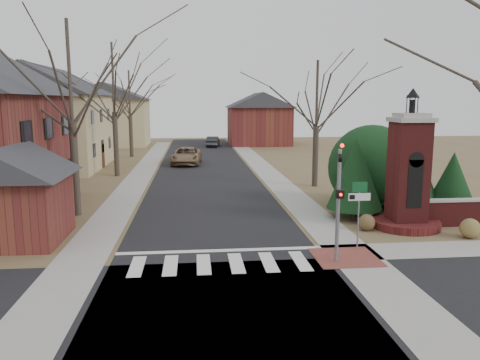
{
  "coord_description": "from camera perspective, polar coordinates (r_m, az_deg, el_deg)",
  "views": [
    {
      "loc": [
        -0.89,
        -15.56,
        5.9
      ],
      "look_at": [
        1.25,
        6.0,
        2.22
      ],
      "focal_mm": 35.0,
      "sensor_mm": 36.0,
      "label": 1
    }
  ],
  "objects": [
    {
      "name": "traffic_signal_pole",
      "position": [
        17.27,
        11.94,
        -1.65
      ],
      "size": [
        0.28,
        0.41,
        4.5
      ],
      "color": "slate",
      "rests_on": "ground"
    },
    {
      "name": "bare_tree_3",
      "position": [
        32.66,
        9.39,
        10.9
      ],
      "size": [
        7.0,
        7.0,
        9.7
      ],
      "color": "#473D33",
      "rests_on": "ground"
    },
    {
      "name": "bare_tree_0",
      "position": [
        25.37,
        -20.14,
        13.12
      ],
      "size": [
        8.05,
        8.05,
        11.15
      ],
      "color": "#473D33",
      "rests_on": "ground"
    },
    {
      "name": "house_distant_left",
      "position": [
        64.54,
        -15.74,
        7.82
      ],
      "size": [
        10.8,
        8.8,
        8.53
      ],
      "color": "#D0C38B",
      "rests_on": "ground"
    },
    {
      "name": "house_distant_right",
      "position": [
        64.21,
        2.31,
        7.62
      ],
      "size": [
        8.8,
        8.8,
        7.3
      ],
      "color": "brown",
      "rests_on": "ground"
    },
    {
      "name": "sidewalk_right_main",
      "position": [
        38.5,
        3.5,
        0.82
      ],
      "size": [
        2.0,
        60.0,
        0.02
      ],
      "primitive_type": "cube",
      "color": "gray",
      "rests_on": "ground"
    },
    {
      "name": "evergreen_far",
      "position": [
        26.71,
        24.5,
        0.14
      ],
      "size": [
        2.4,
        2.4,
        3.3
      ],
      "color": "#473D33",
      "rests_on": "ground"
    },
    {
      "name": "stop_bar",
      "position": [
        18.83,
        -2.71,
        -8.61
      ],
      "size": [
        8.0,
        0.35,
        0.02
      ],
      "primitive_type": "cube",
      "color": "silver",
      "rests_on": "ground"
    },
    {
      "name": "cross_street",
      "position": [
        13.9,
        -1.52,
        -15.47
      ],
      "size": [
        120.0,
        8.0,
        0.01
      ],
      "primitive_type": "cube",
      "color": "black",
      "rests_on": "ground"
    },
    {
      "name": "pickup_truck",
      "position": [
        44.29,
        -6.56,
        2.94
      ],
      "size": [
        3.02,
        5.82,
        1.57
      ],
      "primitive_type": "imported",
      "rotation": [
        0.0,
        0.0,
        -0.08
      ],
      "color": "olive",
      "rests_on": "ground"
    },
    {
      "name": "crosswalk_zone",
      "position": [
        17.41,
        -2.44,
        -10.16
      ],
      "size": [
        8.0,
        2.2,
        0.02
      ],
      "primitive_type": "cube",
      "color": "silver",
      "rests_on": "ground"
    },
    {
      "name": "ground",
      "position": [
        16.66,
        -2.28,
        -11.11
      ],
      "size": [
        120.0,
        120.0,
        0.0
      ],
      "primitive_type": "plane",
      "color": "brown",
      "rests_on": "ground"
    },
    {
      "name": "distant_car",
      "position": [
        61.07,
        -3.32,
        4.71
      ],
      "size": [
        1.96,
        4.23,
        1.34
      ],
      "primitive_type": "imported",
      "rotation": [
        0.0,
        0.0,
        3.01
      ],
      "color": "#2B2E31",
      "rests_on": "ground"
    },
    {
      "name": "bare_tree_2",
      "position": [
        51.0,
        -13.35,
        10.65
      ],
      "size": [
        7.35,
        7.35,
        10.19
      ],
      "color": "#473D33",
      "rests_on": "ground"
    },
    {
      "name": "garage_left",
      "position": [
        21.76,
        -26.09,
        -1.05
      ],
      "size": [
        4.8,
        4.8,
        4.29
      ],
      "color": "brown",
      "rests_on": "ground"
    },
    {
      "name": "curb_apron",
      "position": [
        18.47,
        12.75,
        -9.2
      ],
      "size": [
        2.4,
        2.4,
        0.02
      ],
      "primitive_type": "cube",
      "color": "brown",
      "rests_on": "ground"
    },
    {
      "name": "brick_gate_monument",
      "position": [
        23.11,
        19.75,
        -0.24
      ],
      "size": [
        3.2,
        3.2,
        6.47
      ],
      "color": "maroon",
      "rests_on": "ground"
    },
    {
      "name": "dry_shrub_left",
      "position": [
        22.33,
        15.18,
        -5.02
      ],
      "size": [
        0.77,
        0.77,
        0.77
      ],
      "primitive_type": "sphere",
      "color": "brown",
      "rests_on": "ground"
    },
    {
      "name": "dry_shrub_right",
      "position": [
        22.71,
        26.24,
        -5.31
      ],
      "size": [
        0.87,
        0.87,
        0.87
      ],
      "primitive_type": "sphere",
      "color": "olive",
      "rests_on": "ground"
    },
    {
      "name": "evergreen_mid",
      "position": [
        26.55,
        19.79,
        1.92
      ],
      "size": [
        3.4,
        3.4,
        4.7
      ],
      "color": "#473D33",
      "rests_on": "ground"
    },
    {
      "name": "evergreen_near",
      "position": [
        24.23,
        13.9,
        0.8
      ],
      "size": [
        2.8,
        2.8,
        4.1
      ],
      "color": "#473D33",
      "rests_on": "ground"
    },
    {
      "name": "house_stucco_left",
      "position": [
        44.4,
        -22.36,
        7.24
      ],
      "size": [
        9.8,
        12.8,
        9.28
      ],
      "color": "#D0C38B",
      "rests_on": "ground"
    },
    {
      "name": "sign_post",
      "position": [
        19.12,
        14.3,
        -2.6
      ],
      "size": [
        0.9,
        0.07,
        2.75
      ],
      "color": "slate",
      "rests_on": "ground"
    },
    {
      "name": "bare_tree_1",
      "position": [
        38.11,
        -15.26,
        12.51
      ],
      "size": [
        8.4,
        8.4,
        11.64
      ],
      "color": "#473D33",
      "rests_on": "ground"
    },
    {
      "name": "evergreen_mass",
      "position": [
        27.17,
        15.74,
        1.87
      ],
      "size": [
        4.8,
        4.8,
        4.8
      ],
      "primitive_type": "sphere",
      "color": "black",
      "rests_on": "ground"
    },
    {
      "name": "sidewalk_left",
      "position": [
        38.26,
        -12.07,
        0.57
      ],
      "size": [
        2.0,
        60.0,
        0.02
      ],
      "primitive_type": "cube",
      "color": "gray",
      "rests_on": "ground"
    },
    {
      "name": "main_street",
      "position": [
        38.03,
        -4.26,
        0.69
      ],
      "size": [
        8.0,
        70.0,
        0.01
      ],
      "primitive_type": "cube",
      "color": "black",
      "rests_on": "ground"
    }
  ]
}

